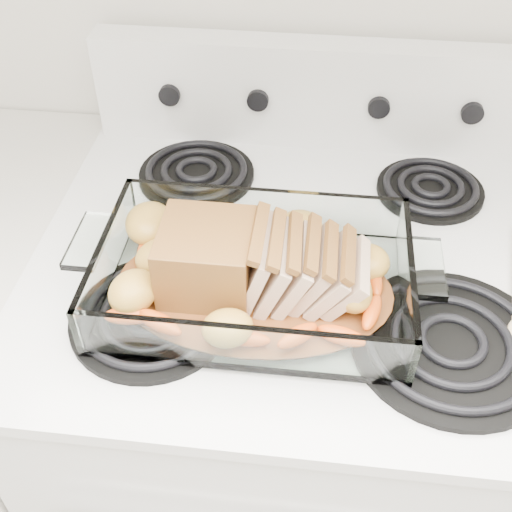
# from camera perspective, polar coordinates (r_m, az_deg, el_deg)

# --- Properties ---
(electric_range) EXTENTS (0.78, 0.70, 1.12)m
(electric_range) POSITION_cam_1_polar(r_m,az_deg,el_deg) (1.28, 3.33, -14.53)
(electric_range) COLOR silver
(electric_range) RESTS_ON ground
(baking_dish) EXTENTS (0.40, 0.26, 0.08)m
(baking_dish) POSITION_cam_1_polar(r_m,az_deg,el_deg) (0.84, -0.16, -2.31)
(baking_dish) COLOR white
(baking_dish) RESTS_ON electric_range
(pork_roast) EXTENTS (0.27, 0.12, 0.10)m
(pork_roast) POSITION_cam_1_polar(r_m,az_deg,el_deg) (0.82, -1.27, -0.61)
(pork_roast) COLOR brown
(pork_roast) RESTS_ON baking_dish
(roast_vegetables) EXTENTS (0.39, 0.22, 0.05)m
(roast_vegetables) POSITION_cam_1_polar(r_m,az_deg,el_deg) (0.86, -0.13, 0.05)
(roast_vegetables) COLOR #DE4F17
(roast_vegetables) RESTS_ON baking_dish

